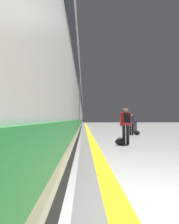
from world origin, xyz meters
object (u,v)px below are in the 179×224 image
Objects in this scene: passenger_mid at (131,122)px; waste_bin at (134,127)px; passenger_near at (126,122)px; duffel_bag_near at (120,142)px; high_speed_train at (59,99)px; duffel_bag_mid at (137,133)px.

passenger_mid is 1.77× the size of waste_bin.
waste_bin is at bearing 68.31° from passenger_mid.
waste_bin is (0.81, 2.05, -0.50)m from passenger_mid.
passenger_near is 3.92× the size of duffel_bag_near.
passenger_near is at bearing -108.62° from passenger_mid.
duffel_bag_near is at bearing -111.29° from waste_bin.
high_speed_train is at bearing 129.74° from duffel_bag_near.
duffel_bag_near is 0.27× the size of passenger_mid.
passenger_near is 4.95m from duffel_bag_mid.
high_speed_train reaches higher than duffel_bag_near.
waste_bin reaches higher than duffel_bag_mid.
passenger_near is 1.89× the size of waste_bin.
passenger_mid is (5.12, 1.07, -1.55)m from high_speed_train.
passenger_mid reaches higher than duffel_bag_mid.
high_speed_train is at bearing -171.12° from duffel_bag_mid.
passenger_mid is at bearing 144.77° from duffel_bag_mid.
high_speed_train is 18.56× the size of passenger_near.
duffel_bag_near is at bearing -144.14° from passenger_near.
passenger_near reaches higher than waste_bin.
high_speed_train is at bearing -152.28° from waste_bin.
high_speed_train reaches higher than passenger_near.
duffel_bag_mid is at bearing 67.01° from passenger_near.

